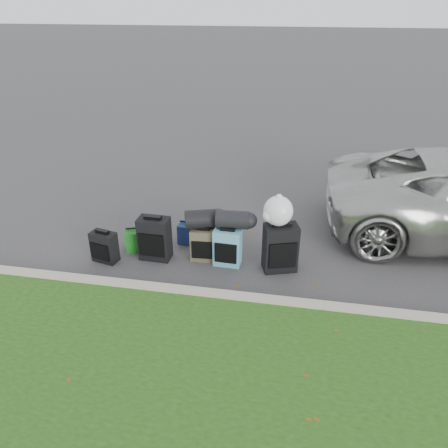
% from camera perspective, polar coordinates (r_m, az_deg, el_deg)
% --- Properties ---
extents(ground, '(120.00, 120.00, 0.00)m').
position_cam_1_polar(ground, '(6.75, 0.53, -4.99)').
color(ground, '#383535').
rests_on(ground, ground).
extents(curb, '(120.00, 0.18, 0.15)m').
position_cam_1_polar(curb, '(5.90, -1.16, -9.53)').
color(curb, '#9E937F').
rests_on(curb, ground).
extents(suitcase_small_black, '(0.42, 0.29, 0.48)m').
position_cam_1_polar(suitcase_small_black, '(6.91, -15.35, -2.89)').
color(suitcase_small_black, black).
rests_on(suitcase_small_black, ground).
extents(suitcase_large_black_left, '(0.48, 0.29, 0.68)m').
position_cam_1_polar(suitcase_large_black_left, '(6.77, -9.05, -1.87)').
color(suitcase_large_black_left, black).
rests_on(suitcase_large_black_left, ground).
extents(suitcase_olive, '(0.39, 0.26, 0.52)m').
position_cam_1_polar(suitcase_olive, '(6.70, -2.73, -2.66)').
color(suitcase_olive, '#3C3625').
rests_on(suitcase_olive, ground).
extents(suitcase_teal, '(0.42, 0.26, 0.58)m').
position_cam_1_polar(suitcase_teal, '(6.56, 0.47, -3.05)').
color(suitcase_teal, teal).
rests_on(suitcase_teal, ground).
extents(suitcase_large_black_right, '(0.55, 0.43, 0.73)m').
position_cam_1_polar(suitcase_large_black_right, '(6.45, 7.36, -3.11)').
color(suitcase_large_black_right, black).
rests_on(suitcase_large_black_right, ground).
extents(tote_green, '(0.37, 0.33, 0.35)m').
position_cam_1_polar(tote_green, '(7.12, -11.47, -2.06)').
color(tote_green, '#176819').
rests_on(tote_green, ground).
extents(tote_navy, '(0.34, 0.28, 0.34)m').
position_cam_1_polar(tote_navy, '(7.20, -4.62, -1.25)').
color(tote_navy, navy).
rests_on(tote_navy, ground).
extents(duffel_left, '(0.60, 0.44, 0.29)m').
position_cam_1_polar(duffel_left, '(6.57, -2.78, 0.66)').
color(duffel_left, black).
rests_on(duffel_left, suitcase_olive).
extents(duffel_right, '(0.50, 0.30, 0.27)m').
position_cam_1_polar(duffel_right, '(6.43, 1.10, 0.58)').
color(duffel_right, black).
rests_on(duffel_right, suitcase_teal).
extents(trash_bag, '(0.42, 0.42, 0.42)m').
position_cam_1_polar(trash_bag, '(6.21, 7.10, 1.70)').
color(trash_bag, white).
rests_on(trash_bag, suitcase_large_black_right).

